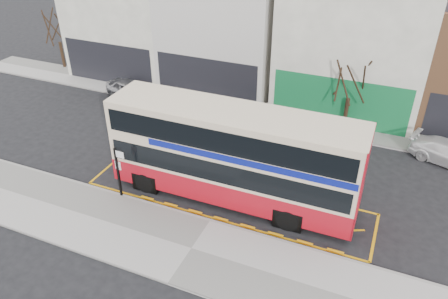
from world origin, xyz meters
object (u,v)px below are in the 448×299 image
at_px(bus_stop_post, 119,168).
at_px(street_tree_left, 55,18).
at_px(car_silver, 131,91).
at_px(double_decker_bus, 234,155).
at_px(street_tree_right, 353,70).
at_px(car_grey, 247,118).

height_order(bus_stop_post, street_tree_left, street_tree_left).
bearing_deg(car_silver, double_decker_bus, -105.81).
height_order(bus_stop_post, street_tree_right, street_tree_right).
xyz_separation_m(street_tree_left, street_tree_right, (23.06, -1.58, -0.14)).
relative_size(car_silver, street_tree_right, 0.71).
bearing_deg(street_tree_left, street_tree_right, -3.92).
xyz_separation_m(double_decker_bus, bus_stop_post, (-4.95, -2.17, -0.69)).
height_order(car_grey, street_tree_left, street_tree_left).
height_order(double_decker_bus, street_tree_left, street_tree_left).
bearing_deg(car_silver, car_grey, -75.98).
relative_size(double_decker_bus, street_tree_right, 2.03).
xyz_separation_m(car_silver, street_tree_left, (-8.51, 3.04, 3.41)).
relative_size(car_grey, street_tree_left, 0.77).
xyz_separation_m(car_silver, car_grey, (8.95, -0.78, 0.06)).
bearing_deg(bus_stop_post, car_silver, 123.86).
bearing_deg(car_grey, street_tree_left, 83.16).
height_order(car_silver, car_grey, car_grey).
bearing_deg(street_tree_right, street_tree_left, 176.08).
distance_m(car_silver, car_grey, 8.98).
distance_m(car_grey, street_tree_right, 6.83).
bearing_deg(car_grey, double_decker_bus, -159.36).
distance_m(double_decker_bus, bus_stop_post, 5.45).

